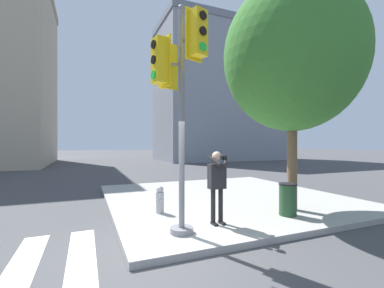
% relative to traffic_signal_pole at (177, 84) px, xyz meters
% --- Properties ---
extents(ground_plane, '(160.00, 160.00, 0.00)m').
position_rel_traffic_signal_pole_xyz_m(ground_plane, '(-0.62, -0.42, -3.29)').
color(ground_plane, '#424244').
extents(sidewalk_corner, '(8.00, 8.00, 0.14)m').
position_rel_traffic_signal_pole_xyz_m(sidewalk_corner, '(2.88, 3.08, -3.21)').
color(sidewalk_corner, '#9E9B96').
rests_on(sidewalk_corner, ground_plane).
extents(traffic_signal_pole, '(1.02, 1.33, 4.83)m').
position_rel_traffic_signal_pole_xyz_m(traffic_signal_pole, '(0.00, 0.00, 0.00)').
color(traffic_signal_pole, slate).
rests_on(traffic_signal_pole, sidewalk_corner).
extents(person_photographer, '(0.50, 0.53, 1.71)m').
position_rel_traffic_signal_pole_xyz_m(person_photographer, '(1.11, 0.29, -2.11)').
color(person_photographer, black).
rests_on(person_photographer, sidewalk_corner).
extents(street_tree, '(3.90, 3.90, 6.54)m').
position_rel_traffic_signal_pole_xyz_m(street_tree, '(3.71, 0.62, 1.24)').
color(street_tree, brown).
rests_on(street_tree, sidewalk_corner).
extents(fire_hydrant, '(0.22, 0.28, 0.73)m').
position_rel_traffic_signal_pole_xyz_m(fire_hydrant, '(0.12, 1.73, -2.78)').
color(fire_hydrant, '#99999E').
rests_on(fire_hydrant, sidewalk_corner).
extents(trash_bin, '(0.46, 0.46, 0.84)m').
position_rel_traffic_signal_pole_xyz_m(trash_bin, '(3.17, 0.21, -2.72)').
color(trash_bin, '#234728').
rests_on(trash_bin, sidewalk_corner).
extents(building_right, '(15.10, 8.70, 16.81)m').
position_rel_traffic_signal_pole_xyz_m(building_right, '(13.88, 23.95, 5.14)').
color(building_right, gray).
rests_on(building_right, ground_plane).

